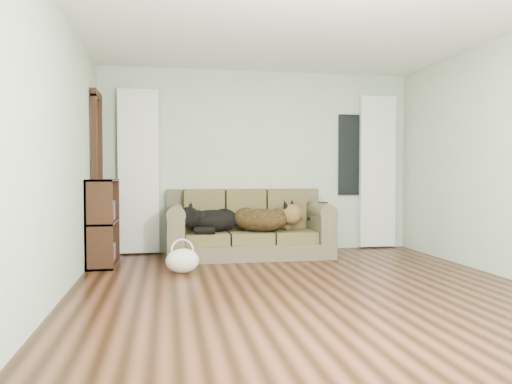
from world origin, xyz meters
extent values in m
plane|color=black|center=(0.00, 0.00, 0.00)|extent=(5.00, 5.00, 0.00)
plane|color=white|center=(0.00, 0.00, 2.60)|extent=(5.00, 5.00, 0.00)
cube|color=#ADBFA6|center=(0.00, 2.50, 1.30)|extent=(4.50, 0.04, 2.60)
cube|color=#ADBFA6|center=(-2.25, 0.00, 1.30)|extent=(0.04, 5.00, 2.60)
cube|color=silver|center=(-1.70, 2.42, 1.15)|extent=(0.55, 0.08, 2.25)
cube|color=silver|center=(1.80, 2.42, 1.15)|extent=(0.55, 0.08, 2.25)
cube|color=black|center=(1.45, 2.47, 1.40)|extent=(0.50, 0.03, 1.20)
cube|color=black|center=(-2.20, 2.05, 1.05)|extent=(0.07, 0.60, 2.10)
cube|color=#4F4D35|center=(-0.23, 1.97, 0.45)|extent=(2.17, 0.94, 0.89)
ellipsoid|color=black|center=(-0.77, 1.93, 0.48)|extent=(0.81, 0.64, 0.30)
ellipsoid|color=black|center=(-0.05, 1.87, 0.49)|extent=(0.94, 0.86, 0.34)
cube|color=black|center=(0.76, 1.81, 0.73)|extent=(0.10, 0.20, 0.02)
ellipsoid|color=silver|center=(-1.15, 0.99, 0.16)|extent=(0.43, 0.37, 0.27)
cube|color=black|center=(-2.09, 1.68, 0.50)|extent=(0.41, 0.87, 1.05)
camera|label=1|loc=(-1.32, -4.63, 1.11)|focal=35.00mm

